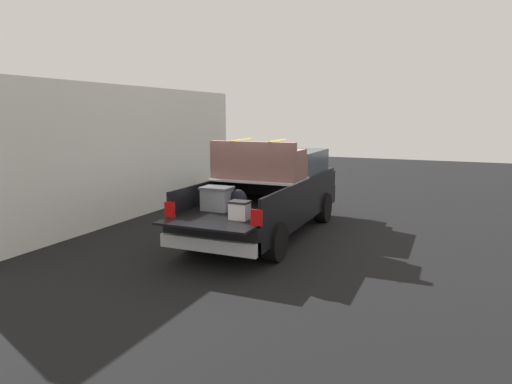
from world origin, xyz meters
TOP-DOWN VIEW (x-y plane):
  - ground_plane at (0.00, 0.00)m, footprint 40.00×40.00m
  - pickup_truck at (0.36, 0.00)m, footprint 6.05×2.06m
  - building_facade at (0.46, 4.10)m, footprint 10.40×0.36m
  - trash_can at (3.31, 2.84)m, footprint 0.60×0.60m

SIDE VIEW (x-z plane):
  - ground_plane at x=0.00m, z-range 0.00..0.00m
  - trash_can at x=3.31m, z-range 0.01..0.99m
  - pickup_truck at x=0.36m, z-range -0.15..2.07m
  - building_facade at x=0.46m, z-range 0.00..3.52m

